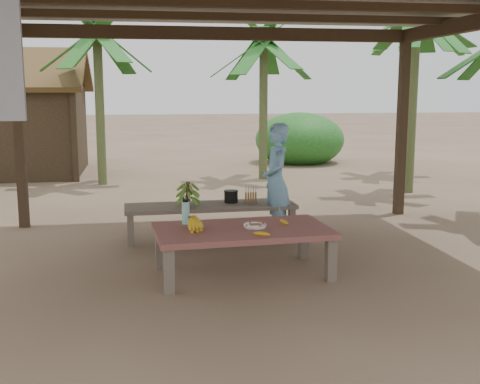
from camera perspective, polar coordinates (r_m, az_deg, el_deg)
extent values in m
plane|color=brown|center=(6.77, 0.76, -6.79)|extent=(80.00, 80.00, 0.00)
cube|color=black|center=(8.86, -20.23, 5.42)|extent=(0.13, 0.13, 2.70)
cube|color=black|center=(9.56, 15.09, 5.96)|extent=(0.13, 0.13, 2.70)
cube|color=black|center=(8.80, -1.94, 14.79)|extent=(5.80, 0.14, 0.18)
cube|color=brown|center=(5.80, -6.76, -7.46)|extent=(0.11, 0.11, 0.44)
cube|color=brown|center=(6.18, 8.61, -6.39)|extent=(0.11, 0.11, 0.44)
cube|color=brown|center=(6.60, -7.59, -5.33)|extent=(0.11, 0.11, 0.44)
cube|color=brown|center=(6.94, 6.04, -4.54)|extent=(0.11, 0.11, 0.44)
cube|color=maroon|center=(6.27, 0.24, -3.70)|extent=(1.86, 1.12, 0.06)
cube|color=brown|center=(7.55, -10.32, -3.64)|extent=(0.08, 0.08, 0.40)
cube|color=brown|center=(7.84, 4.93, -3.02)|extent=(0.08, 0.08, 0.40)
cube|color=brown|center=(8.00, -10.36, -2.88)|extent=(0.08, 0.08, 0.40)
cube|color=brown|center=(8.27, 4.06, -2.33)|extent=(0.08, 0.08, 0.40)
cube|color=brown|center=(7.80, -2.81, -1.36)|extent=(2.22, 0.66, 0.05)
cylinder|color=white|center=(6.28, 1.43, -3.33)|extent=(0.22, 0.22, 0.01)
cylinder|color=white|center=(6.28, 1.43, -3.18)|extent=(0.24, 0.24, 0.02)
cube|color=brown|center=(6.28, 1.43, -3.13)|extent=(0.14, 0.11, 0.02)
ellipsoid|color=gold|center=(5.92, 2.08, -3.98)|extent=(0.17, 0.05, 0.04)
ellipsoid|color=gold|center=(6.45, 4.21, -2.85)|extent=(0.11, 0.14, 0.04)
cylinder|color=#41CCBD|center=(6.45, -5.17, -1.98)|extent=(0.08, 0.08, 0.24)
cylinder|color=black|center=(6.43, -5.19, -0.81)|extent=(0.06, 0.06, 0.03)
torus|color=black|center=(6.42, -5.19, -0.55)|extent=(0.05, 0.01, 0.05)
cylinder|color=black|center=(7.91, -0.85, -0.45)|extent=(0.18, 0.18, 0.15)
imported|color=#6FA9D2|center=(7.78, 3.45, 1.03)|extent=(0.36, 0.55, 1.50)
cylinder|color=#596638|center=(11.63, 16.02, 8.17)|extent=(0.18, 0.18, 3.36)
cylinder|color=#596638|center=(12.95, 2.23, 7.78)|extent=(0.18, 0.18, 2.96)
cylinder|color=#596638|center=(12.45, -13.15, 7.73)|extent=(0.18, 0.18, 3.08)
cylinder|color=#596638|center=(14.23, 15.95, 8.69)|extent=(0.18, 0.18, 3.51)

